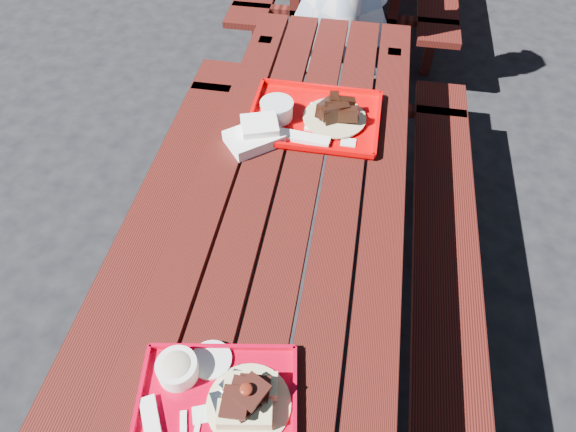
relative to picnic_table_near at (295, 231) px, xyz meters
name	(u,v)px	position (x,y,z in m)	size (l,w,h in m)	color
ground	(294,308)	(0.00, 0.00, -0.56)	(60.00, 60.00, 0.00)	black
picnic_table_near	(295,231)	(0.00, 0.00, 0.00)	(1.41, 2.40, 0.75)	#47110D
near_tray	(217,394)	(-0.08, -0.72, 0.22)	(0.44, 0.37, 0.13)	#B0001B
far_tray	(312,116)	(0.00, 0.40, 0.22)	(0.51, 0.40, 0.08)	#D00002
white_cloth	(256,135)	(-0.19, 0.25, 0.22)	(0.24, 0.23, 0.08)	white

